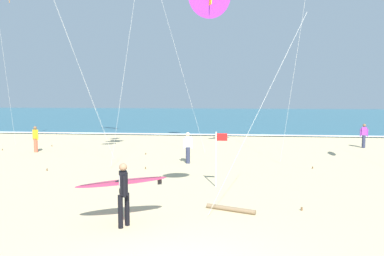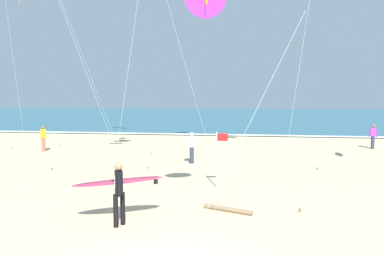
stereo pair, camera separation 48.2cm
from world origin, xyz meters
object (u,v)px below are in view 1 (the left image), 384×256
object	(u,v)px
lifeguard_flag	(217,154)
driftwood_log	(231,209)
surfer_lead	(123,186)
bystander_white_top	(188,147)
bystander_purple_top	(364,136)
bystander_yellow_top	(36,139)

from	to	relation	value
lifeguard_flag	driftwood_log	world-z (taller)	lifeguard_flag
surfer_lead	lifeguard_flag	distance (m)	4.94
bystander_white_top	driftwood_log	xyz separation A→B (m)	(2.18, -7.55, -0.74)
surfer_lead	bystander_white_top	world-z (taller)	surfer_lead
bystander_purple_top	lifeguard_flag	world-z (taller)	lifeguard_flag
surfer_lead	bystander_purple_top	size ratio (longest dim) A/B	1.58
lifeguard_flag	driftwood_log	bearing A→B (deg)	-80.03
bystander_white_top	surfer_lead	bearing A→B (deg)	-94.43
bystander_yellow_top	driftwood_log	bearing A→B (deg)	-40.74
surfer_lead	bystander_purple_top	distance (m)	19.41
bystander_white_top	bystander_purple_top	xyz separation A→B (m)	(10.84, 6.64, 0.00)
lifeguard_flag	driftwood_log	distance (m)	3.19
surfer_lead	driftwood_log	world-z (taller)	surfer_lead
bystander_white_top	lifeguard_flag	bearing A→B (deg)	-70.20
bystander_purple_top	driftwood_log	xyz separation A→B (m)	(-8.66, -14.19, -0.74)
bystander_white_top	bystander_yellow_top	distance (m)	9.96
surfer_lead	bystander_purple_top	world-z (taller)	surfer_lead
driftwood_log	bystander_purple_top	bearing A→B (deg)	58.62
driftwood_log	lifeguard_flag	bearing A→B (deg)	99.97
surfer_lead	bystander_yellow_top	xyz separation A→B (m)	(-8.92, 11.58, -0.24)
surfer_lead	bystander_white_top	size ratio (longest dim) A/B	1.58
bystander_purple_top	bystander_yellow_top	distance (m)	20.84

